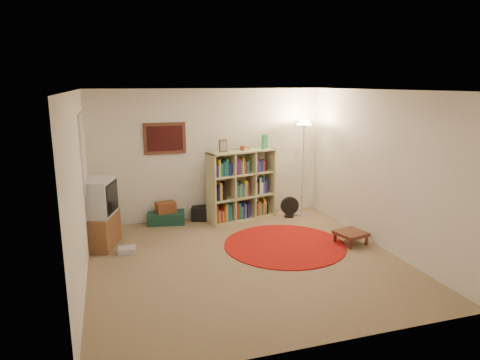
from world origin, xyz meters
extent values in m
cube|color=#866C4E|center=(0.00, 0.00, -0.01)|extent=(4.50, 4.50, 0.02)
cube|color=white|center=(0.00, 0.00, 2.51)|extent=(4.50, 4.50, 0.02)
cube|color=white|center=(0.00, 2.26, 1.25)|extent=(4.50, 0.02, 2.50)
cube|color=white|center=(0.00, -2.26, 1.25)|extent=(4.50, 0.02, 2.50)
cube|color=white|center=(-2.26, 0.00, 1.25)|extent=(0.02, 4.50, 2.50)
cube|color=white|center=(2.26, 0.00, 1.25)|extent=(0.02, 4.50, 2.50)
cube|color=#4D261B|center=(-0.85, 2.23, 1.60)|extent=(0.78, 0.04, 0.58)
cube|color=#460E0E|center=(-0.85, 2.21, 1.60)|extent=(0.66, 0.01, 0.46)
cube|color=white|center=(-2.23, 1.30, 1.55)|extent=(0.03, 1.00, 1.20)
cube|color=beige|center=(1.85, 2.24, 1.20)|extent=(0.08, 0.01, 0.12)
cube|color=#BDBC7E|center=(0.55, 1.95, 0.01)|extent=(1.40, 0.70, 0.03)
cube|color=#BDBC7E|center=(0.55, 1.95, 1.34)|extent=(1.40, 0.70, 0.03)
cube|color=#BDBC7E|center=(-0.09, 1.79, 0.67)|extent=(0.12, 0.38, 1.35)
cube|color=#BDBC7E|center=(1.19, 2.11, 0.67)|extent=(0.12, 0.38, 1.35)
cube|color=#BDBC7E|center=(0.50, 2.13, 0.67)|extent=(1.31, 0.35, 1.35)
cube|color=#BDBC7E|center=(0.33, 1.89, 0.67)|extent=(0.12, 0.36, 1.29)
cube|color=#BDBC7E|center=(0.76, 2.00, 0.67)|extent=(0.12, 0.36, 1.29)
cube|color=#BDBC7E|center=(0.55, 1.95, 0.45)|extent=(1.34, 0.67, 0.03)
cube|color=#BDBC7E|center=(0.55, 1.95, 0.90)|extent=(1.34, 0.67, 0.03)
cube|color=yellow|center=(-0.05, 1.76, 0.18)|extent=(0.08, 0.16, 0.29)
cube|color=#B12F19|center=(-0.01, 1.77, 0.21)|extent=(0.07, 0.16, 0.34)
cube|color=orange|center=(0.03, 1.78, 0.15)|extent=(0.08, 0.16, 0.23)
cube|color=#571965|center=(0.07, 1.79, 0.15)|extent=(0.07, 0.16, 0.23)
cube|color=orange|center=(0.11, 1.80, 0.14)|extent=(0.07, 0.16, 0.22)
cube|color=#B12F19|center=(0.14, 1.81, 0.18)|extent=(0.07, 0.16, 0.29)
cube|color=yellow|center=(0.18, 1.82, 0.20)|extent=(0.07, 0.16, 0.34)
cube|color=teal|center=(0.22, 1.83, 0.21)|extent=(0.08, 0.16, 0.35)
cube|color=teal|center=(0.26, 1.84, 0.19)|extent=(0.08, 0.16, 0.32)
cube|color=#571965|center=(-0.05, 1.76, 0.58)|extent=(0.08, 0.16, 0.22)
cube|color=black|center=(-0.01, 1.77, 0.59)|extent=(0.07, 0.16, 0.24)
cube|color=#192098|center=(0.03, 1.78, 0.61)|extent=(0.07, 0.16, 0.28)
cube|color=yellow|center=(0.07, 1.79, 0.63)|extent=(0.07, 0.16, 0.32)
cube|color=black|center=(0.11, 1.80, 0.59)|extent=(0.08, 0.16, 0.25)
cube|color=black|center=(0.16, 1.81, 0.64)|extent=(0.08, 0.16, 0.33)
cube|color=#197E41|center=(-0.05, 1.76, 1.04)|extent=(0.08, 0.16, 0.27)
cube|color=#192098|center=(0.00, 1.77, 1.02)|extent=(0.08, 0.16, 0.22)
cube|color=yellow|center=(0.04, 1.78, 1.07)|extent=(0.08, 0.16, 0.33)
cube|color=#197E41|center=(0.09, 1.79, 1.03)|extent=(0.08, 0.16, 0.25)
cube|color=#192098|center=(0.13, 1.80, 1.06)|extent=(0.06, 0.16, 0.31)
cube|color=#197E41|center=(0.16, 1.81, 1.04)|extent=(0.06, 0.16, 0.28)
cube|color=#197E41|center=(0.20, 1.82, 1.07)|extent=(0.08, 0.16, 0.33)
cube|color=#192098|center=(0.23, 1.83, 1.04)|extent=(0.06, 0.16, 0.27)
cube|color=#192098|center=(0.27, 1.84, 1.02)|extent=(0.08, 0.16, 0.23)
cube|color=#B12F19|center=(0.38, 1.87, 0.20)|extent=(0.08, 0.16, 0.33)
cube|color=#B12F19|center=(0.43, 1.88, 0.18)|extent=(0.08, 0.16, 0.30)
cube|color=#197E41|center=(0.47, 1.89, 0.19)|extent=(0.08, 0.16, 0.31)
cube|color=teal|center=(0.51, 1.90, 0.15)|extent=(0.08, 0.16, 0.23)
cube|color=#192098|center=(0.56, 1.91, 0.19)|extent=(0.08, 0.16, 0.31)
cube|color=olive|center=(0.59, 1.92, 0.17)|extent=(0.06, 0.16, 0.28)
cube|color=black|center=(0.62, 1.93, 0.19)|extent=(0.07, 0.16, 0.31)
cube|color=#192098|center=(0.67, 1.94, 0.16)|extent=(0.08, 0.16, 0.26)
cube|color=#571965|center=(0.38, 1.87, 0.58)|extent=(0.06, 0.16, 0.23)
cube|color=teal|center=(0.41, 1.88, 0.61)|extent=(0.07, 0.16, 0.28)
cube|color=#197E41|center=(0.45, 1.88, 0.58)|extent=(0.07, 0.16, 0.22)
cube|color=olive|center=(0.48, 1.89, 0.60)|extent=(0.07, 0.16, 0.26)
cube|color=teal|center=(0.51, 1.90, 0.61)|extent=(0.06, 0.16, 0.28)
cube|color=teal|center=(0.55, 1.91, 0.58)|extent=(0.08, 0.16, 0.23)
cube|color=yellow|center=(0.59, 1.92, 0.62)|extent=(0.06, 0.16, 0.30)
cube|color=orange|center=(0.62, 1.93, 0.62)|extent=(0.07, 0.16, 0.30)
cube|color=#571965|center=(0.65, 1.94, 0.59)|extent=(0.06, 0.16, 0.24)
cube|color=teal|center=(0.38, 1.87, 1.02)|extent=(0.06, 0.16, 0.23)
cube|color=#571965|center=(0.41, 1.88, 1.06)|extent=(0.08, 0.16, 0.32)
cube|color=#571965|center=(0.46, 1.89, 1.06)|extent=(0.08, 0.16, 0.30)
cube|color=#197E41|center=(0.50, 1.90, 1.03)|extent=(0.07, 0.16, 0.25)
cube|color=yellow|center=(0.54, 1.91, 1.07)|extent=(0.06, 0.16, 0.33)
cube|color=#B12F19|center=(0.57, 1.91, 1.05)|extent=(0.07, 0.16, 0.29)
cube|color=#571965|center=(0.60, 1.92, 1.02)|extent=(0.07, 0.16, 0.23)
cube|color=#197E41|center=(0.64, 1.93, 1.03)|extent=(0.08, 0.16, 0.25)
cube|color=#571965|center=(0.82, 1.98, 0.20)|extent=(0.07, 0.16, 0.33)
cube|color=#B12F19|center=(0.86, 1.99, 0.16)|extent=(0.07, 0.16, 0.25)
cube|color=olive|center=(0.89, 2.00, 0.18)|extent=(0.06, 0.16, 0.29)
cube|color=orange|center=(0.92, 2.01, 0.16)|extent=(0.08, 0.16, 0.26)
cube|color=teal|center=(0.97, 2.02, 0.15)|extent=(0.08, 0.16, 0.23)
cube|color=orange|center=(1.01, 2.03, 0.19)|extent=(0.07, 0.16, 0.32)
cube|color=olive|center=(1.05, 2.04, 0.17)|extent=(0.07, 0.16, 0.27)
cube|color=black|center=(1.09, 2.05, 0.14)|extent=(0.07, 0.16, 0.21)
cube|color=olive|center=(1.13, 2.06, 0.16)|extent=(0.07, 0.16, 0.25)
cube|color=#571965|center=(0.82, 1.98, 0.58)|extent=(0.07, 0.16, 0.22)
cube|color=olive|center=(0.85, 1.99, 0.58)|extent=(0.06, 0.16, 0.22)
cube|color=black|center=(0.88, 1.99, 0.62)|extent=(0.07, 0.16, 0.31)
cube|color=white|center=(0.92, 2.00, 0.64)|extent=(0.07, 0.16, 0.33)
cube|color=white|center=(0.96, 2.01, 0.58)|extent=(0.08, 0.16, 0.22)
cube|color=teal|center=(0.99, 2.02, 0.64)|extent=(0.07, 0.16, 0.35)
cube|color=#571965|center=(1.03, 2.03, 0.59)|extent=(0.07, 0.16, 0.25)
cube|color=#192098|center=(1.06, 2.04, 0.61)|extent=(0.07, 0.16, 0.29)
cube|color=teal|center=(0.82, 1.98, 1.07)|extent=(0.08, 0.16, 0.34)
cube|color=#571965|center=(0.86, 1.99, 1.06)|extent=(0.06, 0.16, 0.31)
cube|color=teal|center=(0.89, 2.00, 1.01)|extent=(0.06, 0.16, 0.21)
cube|color=#192098|center=(0.92, 2.00, 1.02)|extent=(0.07, 0.16, 0.23)
cube|color=#192098|center=(0.95, 2.01, 1.02)|extent=(0.06, 0.16, 0.22)
cube|color=#B12F19|center=(0.99, 2.02, 1.02)|extent=(0.08, 0.16, 0.23)
cube|color=black|center=(1.04, 2.03, 1.02)|extent=(0.07, 0.16, 0.23)
cube|color=#4D261B|center=(0.17, 1.87, 1.47)|extent=(0.16, 0.06, 0.23)
cube|color=gray|center=(0.17, 1.86, 1.47)|extent=(0.12, 0.04, 0.18)
cylinder|color=#A42A0F|center=(0.56, 1.95, 1.39)|extent=(0.09, 0.09, 0.09)
cylinder|color=white|center=(0.71, 1.99, 1.40)|extent=(0.08, 0.08, 0.11)
cylinder|color=#3FA369|center=(1.02, 2.03, 1.48)|extent=(0.09, 0.09, 0.27)
cylinder|color=#3FA369|center=(1.10, 2.12, 1.48)|extent=(0.09, 0.09, 0.27)
cylinder|color=white|center=(1.78, 1.83, 0.02)|extent=(0.35, 0.35, 0.03)
cylinder|color=white|center=(1.78, 1.83, 0.91)|extent=(0.03, 0.03, 1.76)
cone|color=white|center=(1.78, 1.83, 1.82)|extent=(0.42, 0.42, 0.14)
cylinder|color=#FFD88C|center=(1.78, 1.83, 1.82)|extent=(0.34, 0.34, 0.02)
cylinder|color=black|center=(1.49, 1.78, 0.02)|extent=(0.20, 0.20, 0.03)
cylinder|color=black|center=(1.49, 1.78, 0.11)|extent=(0.04, 0.04, 0.15)
cylinder|color=black|center=(1.49, 1.76, 0.23)|extent=(0.36, 0.08, 0.36)
cube|color=brown|center=(-2.11, 1.25, 0.27)|extent=(0.74, 0.89, 0.53)
cube|color=silver|center=(-2.11, 1.25, 0.82)|extent=(0.70, 0.77, 0.58)
cube|color=black|center=(-1.85, 1.17, 0.82)|extent=(0.18, 0.53, 0.49)
cube|color=black|center=(-1.84, 1.17, 0.82)|extent=(0.16, 0.47, 0.43)
cube|color=silver|center=(-1.68, 0.83, 0.04)|extent=(0.29, 0.25, 0.09)
cube|color=#153B2D|center=(-0.89, 2.13, 0.11)|extent=(0.75, 0.56, 0.22)
cube|color=brown|center=(-0.90, 2.09, 0.32)|extent=(0.39, 0.31, 0.20)
cube|color=black|center=(-0.20, 2.13, 0.13)|extent=(0.46, 0.42, 0.26)
cylinder|color=white|center=(0.21, 1.96, 0.13)|extent=(0.13, 0.13, 0.25)
cylinder|color=#970E0A|center=(0.80, 0.39, 0.01)|extent=(1.99, 1.99, 0.02)
cube|color=#4D261B|center=(1.87, 0.14, 0.18)|extent=(0.53, 0.53, 0.05)
cube|color=#4D261B|center=(1.74, -0.07, 0.08)|extent=(0.04, 0.04, 0.16)
cube|color=#4D261B|center=(2.09, 0.01, 0.08)|extent=(0.04, 0.04, 0.16)
cube|color=#4D261B|center=(1.66, 0.27, 0.08)|extent=(0.04, 0.04, 0.16)
cube|color=#4D261B|center=(2.01, 0.35, 0.08)|extent=(0.04, 0.04, 0.16)
camera|label=1|loc=(-1.85, -5.69, 2.59)|focal=32.00mm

